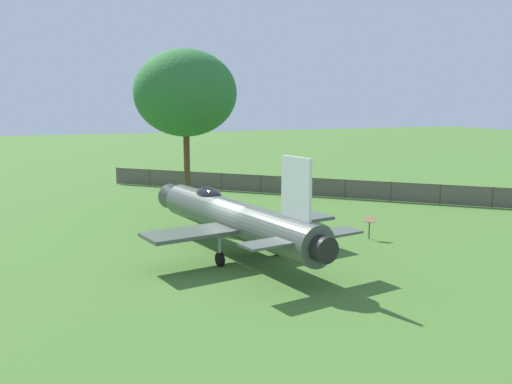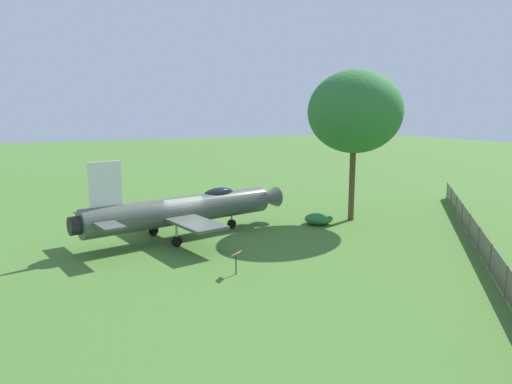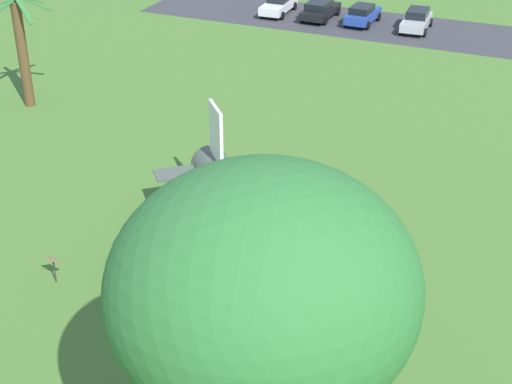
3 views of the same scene
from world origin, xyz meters
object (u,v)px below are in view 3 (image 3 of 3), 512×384
Objects in this scene: display_jet at (251,233)px; info_plaque at (53,263)px; parked_car_blue at (363,14)px; parked_car_white at (279,4)px; shade_tree at (263,292)px; parked_car_black at (320,10)px; parked_car_silver at (417,20)px; palm_tree at (22,51)px.

info_plaque is at bearing -101.71° from display_jet.
parked_car_white is at bearing 90.68° from parked_car_blue.
parked_car_white is (-7.49, -47.71, -6.80)m from shade_tree.
parked_car_blue is 3.47m from parked_car_black.
shade_tree is at bearing -164.10° from parked_car_blue.
parked_car_blue is at bearing 148.55° from display_jet.
parked_car_white is at bearing -93.57° from parked_car_silver.
parked_car_blue is 7.05m from parked_car_white.
parked_car_black is at bearing -92.10° from parked_car_silver.
info_plaque is 0.25× the size of parked_car_silver.
shade_tree reaches higher than parked_car_black.
parked_car_blue is (-13.45, -43.95, -6.80)m from shade_tree.
parked_car_black is 3.58m from parked_car_white.
parked_car_black is at bearing 84.17° from parked_car_white.
parked_car_white is at bearing -98.92° from shade_tree.
shade_tree is 15.11m from info_plaque.
parked_car_blue is (3.67, -1.99, -0.01)m from parked_car_silver.
parked_car_white reaches higher than info_plaque.
palm_tree is 29.48m from parked_car_silver.
palm_tree is 18.80m from info_plaque.
parked_car_white is at bearing -134.73° from palm_tree.
parked_car_silver is 4.17m from parked_car_blue.
parked_car_silver reaches higher than info_plaque.
parked_car_black is (-20.28, -15.47, -2.53)m from palm_tree.
parked_car_silver reaches higher than parked_car_white.
display_jet is 34.53m from parked_car_blue.
parked_car_silver is (-17.12, -41.96, -6.79)m from shade_tree.
parked_car_silver is (-26.94, -11.72, -2.50)m from palm_tree.
palm_tree is 1.42× the size of parked_car_silver.
display_jet is 36.55m from parked_car_white.
display_jet reaches higher than info_plaque.
display_jet is 3.25× the size of parked_car_blue.
parked_car_black is (6.66, -3.75, -0.03)m from parked_car_silver.
display_jet is 13.15m from shade_tree.
info_plaque is at bearing 6.89° from parked_car_white.
parked_car_silver is (-23.55, -30.05, -0.08)m from info_plaque.
parked_car_silver reaches higher than parked_car_black.
palm_tree is at bearing 159.17° from parked_car_black.
shade_tree is at bearing 118.40° from info_plaque.
shade_tree reaches higher than display_jet.
parked_car_white reaches higher than parked_car_black.
parked_car_white is (-17.31, -17.47, -2.51)m from palm_tree.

